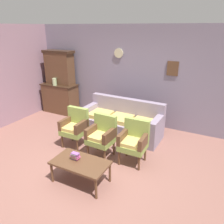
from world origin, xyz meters
TOP-DOWN VIEW (x-y plane):
  - ground_plane at (0.00, 0.00)m, footprint 7.68×7.68m
  - wall_back_with_decor at (0.00, 2.63)m, footprint 6.40×0.09m
  - side_cabinet at (-2.52, 2.25)m, footprint 1.16×0.55m
  - cabinet_upper_hutch at (-2.52, 2.33)m, footprint 0.99×0.38m
  - vase_on_cabinet at (-2.54, 2.08)m, footprint 0.13×0.13m
  - floral_couch at (-0.06, 1.70)m, footprint 2.05×0.85m
  - armchair_row_middle at (-0.79, 0.68)m, footprint 0.52×0.50m
  - armchair_near_couch_end at (-0.02, 0.60)m, footprint 0.54×0.51m
  - armchair_near_cabinet at (0.67, 0.68)m, footprint 0.53×0.50m
  - coffee_table at (0.08, -0.35)m, footprint 1.00×0.56m
  - book_stack_on_table at (-0.04, -0.33)m, footprint 0.16×0.12m

SIDE VIEW (x-z plane):
  - ground_plane at x=0.00m, z-range 0.00..0.00m
  - floral_couch at x=-0.06m, z-range -0.12..0.78m
  - coffee_table at x=0.08m, z-range 0.17..0.59m
  - side_cabinet at x=-2.52m, z-range 0.00..0.93m
  - book_stack_on_table at x=-0.04m, z-range 0.42..0.56m
  - armchair_row_middle at x=-0.79m, z-range 0.05..0.95m
  - armchair_near_couch_end at x=-0.02m, z-range 0.05..0.95m
  - armchair_near_cabinet at x=0.67m, z-range 0.05..0.95m
  - vase_on_cabinet at x=-2.54m, z-range 0.93..1.15m
  - wall_back_with_decor at x=0.00m, z-range 0.00..2.70m
  - cabinet_upper_hutch at x=-2.52m, z-range 0.94..1.97m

